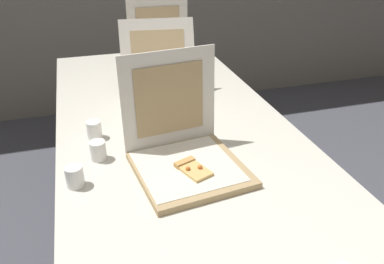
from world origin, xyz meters
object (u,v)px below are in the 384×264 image
at_px(table, 176,138).
at_px(pizza_box_front, 185,153).
at_px(pizza_box_middle, 163,98).
at_px(pizza_box_back, 164,60).
at_px(cup_white_near_left, 75,177).
at_px(cup_white_near_center, 98,151).
at_px(cup_white_mid, 94,130).

relative_size(table, pizza_box_front, 5.35).
distance_m(pizza_box_middle, pizza_box_back, 0.52).
xyz_separation_m(cup_white_near_left, cup_white_near_center, (0.08, 0.14, 0.00)).
relative_size(pizza_box_middle, cup_white_near_center, 7.45).
xyz_separation_m(pizza_box_front, cup_white_near_left, (-0.36, -0.01, -0.02)).
relative_size(pizza_box_front, cup_white_near_center, 5.77).
height_order(pizza_box_front, cup_white_near_left, pizza_box_front).
relative_size(pizza_box_middle, pizza_box_back, 1.41).
height_order(table, pizza_box_middle, pizza_box_middle).
distance_m(pizza_box_middle, cup_white_near_left, 0.62).
relative_size(cup_white_near_left, cup_white_mid, 1.00).
bearing_deg(cup_white_near_left, cup_white_near_center, 59.03).
bearing_deg(cup_white_mid, pizza_box_back, 58.09).
xyz_separation_m(table, cup_white_mid, (-0.32, 0.01, 0.08)).
xyz_separation_m(table, pizza_box_middle, (-0.01, 0.19, 0.10)).
xyz_separation_m(pizza_box_middle, cup_white_mid, (-0.31, -0.19, -0.02)).
bearing_deg(pizza_box_back, cup_white_near_left, -117.31).
distance_m(table, cup_white_mid, 0.33).
bearing_deg(pizza_box_front, pizza_box_middle, 79.21).
height_order(table, pizza_box_front, pizza_box_front).
height_order(pizza_box_back, cup_white_near_left, pizza_box_back).
bearing_deg(cup_white_mid, cup_white_near_center, -89.41).
xyz_separation_m(pizza_box_back, cup_white_mid, (-0.43, -0.70, -0.02)).
distance_m(cup_white_near_left, cup_white_near_center, 0.16).
bearing_deg(cup_white_near_center, cup_white_near_left, -120.97).
relative_size(pizza_box_front, cup_white_near_left, 5.77).
relative_size(pizza_box_back, cup_white_near_center, 5.27).
relative_size(pizza_box_back, cup_white_near_left, 5.27).
relative_size(table, cup_white_near_left, 30.85).
xyz_separation_m(pizza_box_back, cup_white_near_center, (-0.43, -0.85, -0.02)).
height_order(pizza_box_back, cup_white_mid, pizza_box_back).
bearing_deg(pizza_box_back, pizza_box_front, -98.84).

